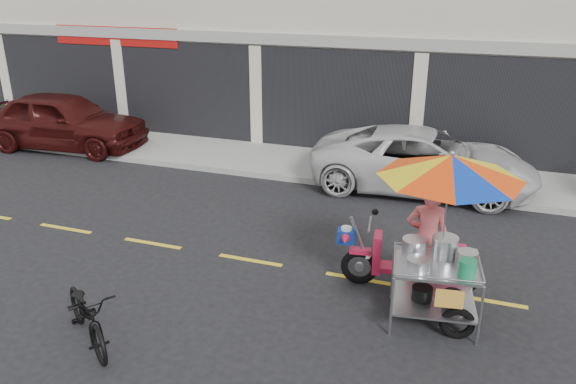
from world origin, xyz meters
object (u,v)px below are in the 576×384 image
(white_pickup, at_px, (424,160))
(food_vendor_rig, at_px, (438,209))
(near_bicycle, at_px, (87,314))
(maroon_sedan, at_px, (63,121))

(white_pickup, relative_size, food_vendor_rig, 1.84)
(near_bicycle, height_order, food_vendor_rig, food_vendor_rig)
(maroon_sedan, relative_size, food_vendor_rig, 1.72)
(white_pickup, height_order, food_vendor_rig, food_vendor_rig)
(maroon_sedan, relative_size, near_bicycle, 2.85)
(maroon_sedan, relative_size, white_pickup, 0.94)
(white_pickup, xyz_separation_m, near_bicycle, (-3.62, -7.49, -0.27))
(food_vendor_rig, bearing_deg, near_bicycle, -158.85)
(maroon_sedan, xyz_separation_m, near_bicycle, (6.53, -7.44, -0.37))
(maroon_sedan, bearing_deg, white_pickup, -94.23)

